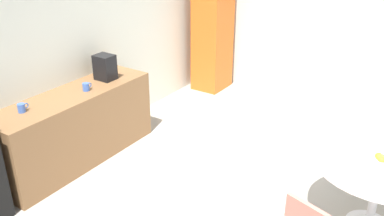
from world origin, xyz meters
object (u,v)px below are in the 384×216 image
object	(u,v)px
mug_white	(112,70)
mug_green	(22,108)
mug_red	(86,87)
locker_cabinet	(213,36)
round_table	(380,173)
fruit_bowl	(382,161)
coffee_maker	(105,67)

from	to	relation	value
mug_white	mug_green	bearing A→B (deg)	-178.58
mug_red	locker_cabinet	bearing A→B (deg)	-0.42
locker_cabinet	round_table	bearing A→B (deg)	-125.58
mug_red	fruit_bowl	bearing A→B (deg)	-81.20
fruit_bowl	mug_red	world-z (taller)	mug_red
locker_cabinet	round_table	xyz separation A→B (m)	(-2.31, -3.23, -0.31)
fruit_bowl	mug_green	bearing A→B (deg)	111.13
fruit_bowl	coffee_maker	size ratio (longest dim) A/B	0.85
mug_red	mug_white	bearing A→B (deg)	14.72
round_table	coffee_maker	bearing A→B (deg)	92.56
locker_cabinet	mug_green	distance (m)	3.66
mug_white	mug_green	distance (m)	1.39
mug_white	coffee_maker	size ratio (longest dim) A/B	0.40
mug_green	round_table	bearing A→B (deg)	-68.11
mug_white	mug_green	world-z (taller)	same
fruit_bowl	mug_white	distance (m)	3.41
round_table	fruit_bowl	xyz separation A→B (m)	(-0.05, 0.00, 0.16)
fruit_bowl	mug_red	size ratio (longest dim) A/B	2.10
locker_cabinet	fruit_bowl	xyz separation A→B (m)	(-2.36, -3.22, -0.15)
round_table	mug_red	size ratio (longest dim) A/B	9.57
locker_cabinet	coffee_maker	size ratio (longest dim) A/B	5.86
mug_white	mug_red	bearing A→B (deg)	-165.28
locker_cabinet	mug_red	distance (m)	2.86
mug_white	locker_cabinet	bearing A→B (deg)	-4.48
mug_red	round_table	bearing A→B (deg)	-80.30
mug_green	coffee_maker	world-z (taller)	coffee_maker
round_table	mug_red	xyz separation A→B (m)	(-0.56, 3.25, 0.32)
locker_cabinet	mug_white	world-z (taller)	locker_cabinet
locker_cabinet	mug_red	bearing A→B (deg)	179.58
mug_green	mug_red	xyz separation A→B (m)	(0.80, -0.12, 0.00)
mug_green	fruit_bowl	bearing A→B (deg)	-68.87
round_table	coffee_maker	size ratio (longest dim) A/B	3.86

